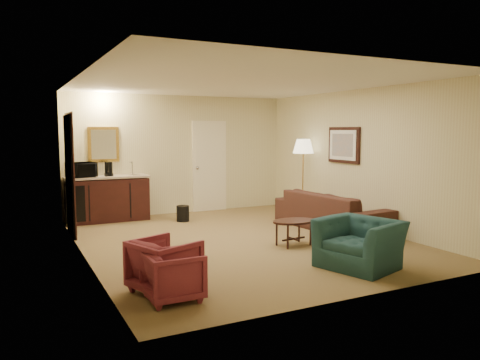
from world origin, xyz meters
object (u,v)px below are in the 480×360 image
Objects in this scene: floor_lamp at (303,178)px; waste_bin at (183,213)px; teal_armchair at (360,235)px; rose_chair_near at (165,263)px; wetbar_cabinet at (108,199)px; rose_chair_far at (173,273)px; sofa at (332,205)px; coffee_table at (294,233)px; microwave at (81,168)px; coffee_maker at (109,169)px.

waste_bin is (-2.50, 0.60, -0.67)m from floor_lamp.
teal_armchair is 1.48× the size of rose_chair_near.
floor_lamp is (1.48, 3.51, 0.40)m from teal_armchair.
wetbar_cabinet reaches higher than rose_chair_far.
floor_lamp is at bearing -13.50° from waste_bin.
wetbar_cabinet is 4.09m from floor_lamp.
sofa is at bearing -100.61° from floor_lamp.
microwave is (-2.75, 3.37, 0.89)m from coffee_table.
floor_lamp reaches higher than teal_armchair.
rose_chair_far reaches higher than waste_bin.
sofa is at bearing -60.19° from rose_chair_far.
floor_lamp reaches higher than wetbar_cabinet.
coffee_table is at bearing -71.57° from waste_bin.
microwave is (-2.87, 4.78, 0.66)m from teal_armchair.
wetbar_cabinet reaches higher than teal_armchair.
wetbar_cabinet is at bearing -171.00° from teal_armchair.
rose_chair_near reaches higher than waste_bin.
sofa reaches higher than rose_chair_near.
teal_armchair reaches higher than coffee_table.
sofa is at bearing 133.38° from teal_armchair.
teal_armchair is 1.40× the size of coffee_table.
microwave is (-0.50, -0.05, 0.64)m from wetbar_cabinet.
teal_armchair is at bearing -73.01° from microwave.
floor_lamp is at bearing -18.92° from wetbar_cabinet.
waste_bin is at bearing -28.07° from wetbar_cabinet.
floor_lamp is (3.85, -1.32, 0.37)m from wetbar_cabinet.
floor_lamp is at bearing -49.25° from rose_chair_far.
rose_chair_far is 1.13× the size of microwave.
rose_chair_near is 0.40× the size of floor_lamp.
rose_chair_near is (-3.85, -1.92, -0.12)m from sofa.
coffee_table is 0.43× the size of floor_lamp.
rose_chair_near is at bearing -112.67° from teal_armchair.
coffee_maker is at bearing -24.71° from rose_chair_near.
coffee_table is at bearing 113.71° from sofa.
sofa is 4.42× the size of microwave.
teal_armchair is (-1.23, -2.17, -0.02)m from sofa.
waste_bin is at bearing -21.25° from rose_chair_far.
wetbar_cabinet is at bearing 161.08° from floor_lamp.
sofa reaches higher than waste_bin.
floor_lamp is at bearing -16.48° from sofa.
wetbar_cabinet reaches higher than coffee_table.
wetbar_cabinet is 4.47m from sofa.
teal_armchair is 1.43m from coffee_table.
rose_chair_far is 2.09× the size of coffee_maker.
rose_chair_near is at bearing -112.54° from waste_bin.
teal_armchair is at bearing -112.82° from floor_lamp.
coffee_table is (2.50, 1.46, -0.09)m from rose_chair_far.
sofa is 2.35× the size of teal_armchair.
coffee_maker is (0.03, -0.04, 0.60)m from wetbar_cabinet.
teal_armchair is at bearing 144.71° from sofa.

